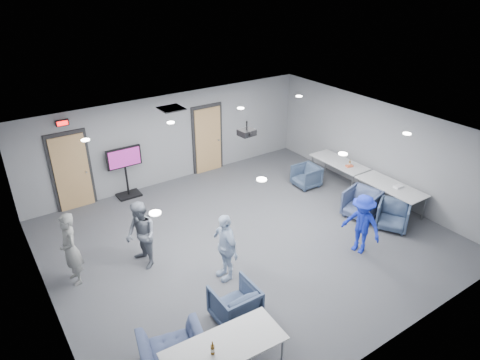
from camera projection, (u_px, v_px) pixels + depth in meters
floor at (248, 239)px, 10.48m from camera, size 9.00×9.00×0.00m
ceiling at (249, 136)px, 9.26m from camera, size 9.00×9.00×0.00m
wall_back at (172, 139)px, 12.82m from camera, size 9.00×0.02×2.70m
wall_front at (390, 288)px, 6.91m from camera, size 9.00×0.02×2.70m
wall_left at (42, 258)px, 7.62m from camera, size 0.02×8.00×2.70m
wall_right at (378, 149)px, 12.12m from camera, size 0.02×8.00×2.70m
door_left at (72, 172)px, 11.42m from camera, size 1.06×0.17×2.24m
door_right at (208, 140)px, 13.52m from camera, size 1.06×0.17×2.24m
exit_sign at (62, 123)px, 10.78m from camera, size 0.32×0.08×0.16m
hvac_diffuser at (171, 108)px, 11.08m from camera, size 0.60×0.60×0.03m
downlights at (249, 137)px, 9.26m from camera, size 6.18×3.78×0.02m
person_a at (70, 249)px, 8.75m from camera, size 0.41×0.61×1.62m
person_b at (141, 235)px, 9.25m from camera, size 0.66×0.81×1.57m
person_c at (225, 247)px, 8.90m from camera, size 0.42×0.92×1.55m
person_d at (362, 224)px, 9.75m from camera, size 0.74×1.04×1.47m
chair_right_a at (306, 176)px, 12.85m from camera, size 0.75×0.73×0.66m
chair_right_b at (362, 204)px, 11.28m from camera, size 1.01×0.99×0.76m
chair_right_c at (393, 216)px, 10.80m from camera, size 1.05×1.04×0.70m
chair_front_a at (235, 303)px, 7.98m from camera, size 0.80×0.82×0.74m
chair_front_b at (173, 355)px, 6.96m from camera, size 1.23×1.13×0.68m
table_right_a at (339, 163)px, 12.86m from camera, size 0.76×1.83×0.73m
table_right_b at (391, 187)px, 11.45m from camera, size 0.78×1.88×0.73m
table_front_left at (225, 347)px, 6.67m from camera, size 1.98×0.91×0.73m
bottle_front at (213, 349)px, 6.47m from camera, size 0.07×0.07×0.25m
bottle_right at (350, 164)px, 12.51m from camera, size 0.06×0.06×0.22m
snack_box at (349, 166)px, 12.50m from camera, size 0.22×0.17×0.04m
wrapper at (398, 187)px, 11.33m from camera, size 0.24×0.17×0.05m
tv_stand at (126, 169)px, 12.06m from camera, size 0.99×0.47×1.51m
projector at (247, 132)px, 10.31m from camera, size 0.40×0.38×0.37m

